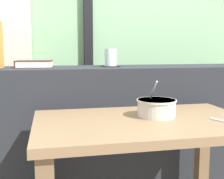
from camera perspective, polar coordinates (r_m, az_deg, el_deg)
The scene contains 8 objects.
outdoor_backdrop at distance 2.56m, azimuth -3.64°, elevation 16.87°, with size 4.80×0.08×2.80m, color #8EBC89.
window_divider_post at distance 2.47m, azimuth -4.65°, elevation 14.85°, with size 0.07×0.05×2.60m, color black.
dark_console_ledge at distance 1.88m, azimuth -0.02°, elevation -9.25°, with size 2.80×0.40×0.89m, color #23262B.
breakfast_table at distance 1.32m, azimuth 6.16°, elevation -11.45°, with size 0.93×0.58×0.70m.
coaster_square at distance 1.80m, azimuth -0.26°, elevation 4.51°, with size 0.10×0.10×0.01m, color black.
juice_glass at distance 1.80m, azimuth -0.27°, elevation 6.05°, with size 0.07×0.07×0.10m.
closed_book at distance 1.78m, azimuth -14.79°, elevation 4.79°, with size 0.22×0.16×0.04m.
soup_bowl at distance 1.34m, azimuth 8.57°, elevation -3.55°, with size 0.18×0.18×0.16m.
Camera 1 is at (-0.38, -1.21, 1.00)m, focal length 47.32 mm.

